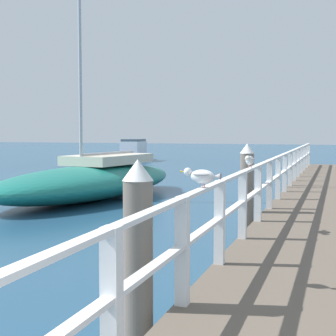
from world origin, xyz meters
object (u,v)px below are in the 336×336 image
at_px(dock_piling_near, 138,258).
at_px(seagull_background, 250,160).
at_px(dock_piling_far, 247,189).
at_px(boat_0, 135,154).
at_px(boat_1, 91,180).
at_px(seagull_foreground, 202,176).

relative_size(dock_piling_near, seagull_background, 3.95).
xyz_separation_m(dock_piling_far, boat_0, (-11.86, 23.71, -0.44)).
distance_m(dock_piling_near, seagull_background, 4.14).
bearing_deg(dock_piling_near, boat_1, 118.63).
distance_m(dock_piling_near, seagull_foreground, 1.24).
distance_m(dock_piling_near, boat_1, 11.70).
distance_m(seagull_foreground, boat_1, 11.12).
distance_m(boat_0, boat_1, 20.51).
relative_size(seagull_background, boat_0, 0.08).
bearing_deg(seagull_background, dock_piling_near, 85.15).
bearing_deg(dock_piling_near, seagull_foreground, 68.49).
height_order(seagull_foreground, seagull_background, same).
distance_m(seagull_background, boat_1, 8.68).
height_order(seagull_foreground, boat_1, boat_1).
distance_m(seagull_background, boat_0, 28.52).
bearing_deg(boat_1, dock_piling_far, 152.71).
xyz_separation_m(seagull_background, boat_0, (-12.24, 25.73, -1.15)).
bearing_deg(boat_0, seagull_foreground, 109.60).
bearing_deg(seagull_background, dock_piling_far, -78.83).
bearing_deg(boat_0, boat_1, 104.39).
bearing_deg(boat_1, seagull_background, 143.45).
relative_size(seagull_foreground, boat_1, 0.05).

